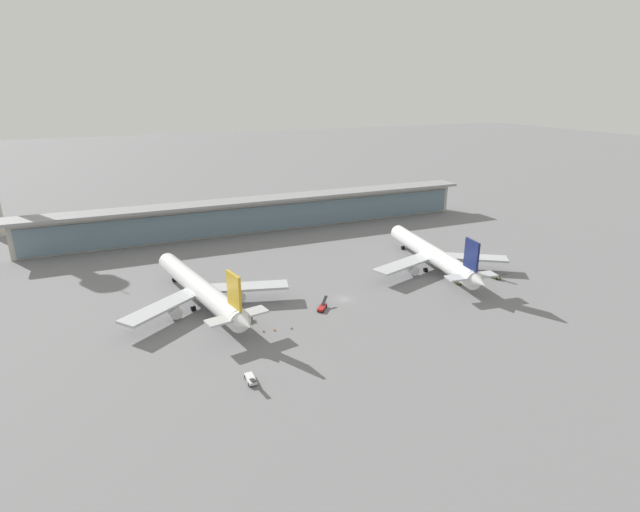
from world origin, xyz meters
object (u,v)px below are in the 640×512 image
Objects in this scene: airliner_left_stand at (201,289)px; safety_cone_charlie at (236,331)px; safety_cone_alpha at (264,331)px; safety_cone_bravo at (292,328)px; service_truck_by_tail_olive at (494,276)px; service_truck_mid_apron_white at (251,379)px; safety_cone_delta at (275,330)px; service_truck_under_wing_olive at (461,281)px; airliner_centre_stand at (433,254)px; service_truck_near_nose_red at (322,307)px; service_truck_on_taxiway_red at (247,318)px.

airliner_left_stand reaches higher than safety_cone_charlie.
safety_cone_alpha is 1.00× the size of safety_cone_bravo.
airliner_left_stand is 9.66× the size of service_truck_by_tail_olive.
service_truck_by_tail_olive is at bearing 16.77° from service_truck_mid_apron_white.
safety_cone_delta is at bearing 170.71° from safety_cone_bravo.
service_truck_mid_apron_white reaches higher than safety_cone_bravo.
service_truck_under_wing_olive and service_truck_mid_apron_white have the same top height.
service_truck_under_wing_olive is at bearing 6.70° from safety_cone_delta.
safety_cone_charlie is at bearing -75.97° from airliner_left_stand.
service_truck_mid_apron_white is at bearing -150.88° from airliner_centre_stand.
airliner_centre_stand reaches higher than safety_cone_bravo.
airliner_centre_stand is at bearing 94.65° from service_truck_under_wing_olive.
service_truck_near_nose_red is 15.10m from safety_cone_bravo.
service_truck_near_nose_red reaches higher than safety_cone_delta.
service_truck_on_taxiway_red is (-22.31, 1.45, 0.07)m from service_truck_near_nose_red.
safety_cone_alpha is at bearing 170.04° from safety_cone_bravo.
service_truck_under_wing_olive is 9.63× the size of safety_cone_charlie.
safety_cone_alpha is (2.16, -8.30, -0.56)m from service_truck_on_taxiway_red.
service_truck_mid_apron_white reaches higher than safety_cone_delta.
airliner_centre_stand is 73.72m from safety_cone_alpha.
service_truck_near_nose_red is 0.90× the size of service_truck_under_wing_olive.
service_truck_under_wing_olive reaches higher than safety_cone_delta.
safety_cone_bravo is at bearing -159.15° from airliner_centre_stand.
service_truck_mid_apron_white is at bearing -129.91° from safety_cone_bravo.
service_truck_on_taxiway_red is 7.41m from safety_cone_charlie.
service_truck_near_nose_red is (-49.84, -15.67, -4.83)m from airliner_centre_stand.
service_truck_mid_apron_white is 31.21m from service_truck_on_taxiway_red.
airliner_left_stand is at bearing 169.25° from service_truck_under_wing_olive.
airliner_left_stand is 95.43× the size of safety_cone_alpha.
safety_cone_bravo and safety_cone_delta have the same top height.
airliner_left_stand is 26.75m from safety_cone_alpha.
safety_cone_bravo is at bearing -147.31° from service_truck_near_nose_red.
airliner_left_stand is 36.49m from service_truck_near_nose_red.
service_truck_on_taxiway_red is at bearing 75.77° from service_truck_mid_apron_white.
airliner_centre_stand is 15.85m from service_truck_under_wing_olive.
airliner_left_stand is 10.99× the size of service_truck_near_nose_red.
airliner_centre_stand is at bearing 18.98° from safety_cone_delta.
safety_cone_delta is (-81.60, -7.03, -0.49)m from service_truck_by_tail_olive.
safety_cone_charlie is at bearing 164.59° from safety_cone_bravo.
service_truck_under_wing_olive reaches higher than safety_cone_alpha.
service_truck_under_wing_olive is at bearing 5.98° from safety_cone_alpha.
safety_cone_alpha is at bearing -174.02° from service_truck_under_wing_olive.
airliner_centre_stand reaches higher than safety_cone_delta.
service_truck_by_tail_olive is (64.35, -0.38, 0.00)m from service_truck_near_nose_red.
airliner_left_stand and airliner_centre_stand have the same top height.
service_truck_under_wing_olive is 0.99× the size of service_truck_mid_apron_white.
safety_cone_delta is at bearing -156.75° from service_truck_near_nose_red.
safety_cone_alpha is 1.00× the size of safety_cone_charlie.
service_truck_mid_apron_white is 9.75× the size of safety_cone_charlie.
safety_cone_alpha and safety_cone_delta have the same top height.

